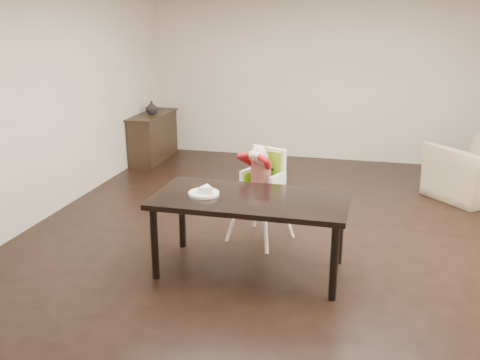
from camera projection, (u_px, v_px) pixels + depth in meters
The scene contains 8 objects.
ground at pixel (292, 236), 5.96m from camera, with size 7.00×7.00×0.00m, color black.
room_walls at pixel (297, 68), 5.41m from camera, with size 6.02×7.02×2.71m.
dining_table at pixel (250, 205), 4.98m from camera, with size 1.80×0.90×0.75m.
high_chair at pixel (262, 173), 5.69m from camera, with size 0.58×0.58×1.07m.
plate at pixel (205, 192), 5.01m from camera, with size 0.35×0.35×0.08m.
armchair at pixel (480, 163), 7.06m from camera, with size 1.13×0.74×0.99m, color tan.
sideboard at pixel (153, 137), 8.99m from camera, with size 0.44×1.26×0.79m.
vase at pixel (152, 108), 8.83m from camera, with size 0.21×0.22×0.21m, color #99999E.
Camera 1 is at (0.77, -5.48, 2.38)m, focal length 40.00 mm.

